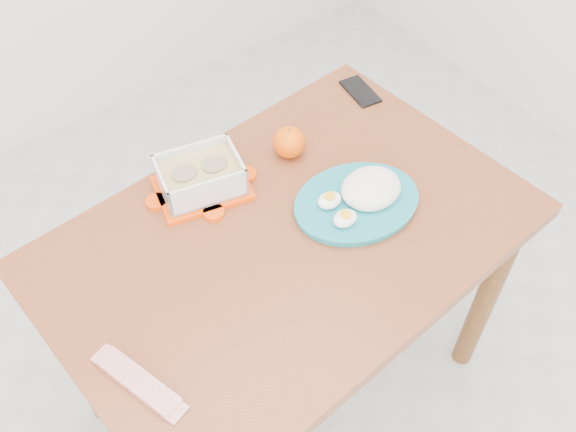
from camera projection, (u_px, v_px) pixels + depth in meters
dining_table at (288, 262)px, 1.53m from camera, size 1.14×0.81×0.75m
food_container at (201, 177)px, 1.50m from camera, size 0.25×0.21×0.09m
orange_fruit at (289, 142)px, 1.58m from camera, size 0.08×0.08×0.08m
rice_plate at (361, 196)px, 1.49m from camera, size 0.35×0.35×0.08m
candy_bar at (138, 382)px, 1.20m from camera, size 0.10×0.19×0.02m
smartphone at (360, 91)px, 1.77m from camera, size 0.08×0.13×0.01m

